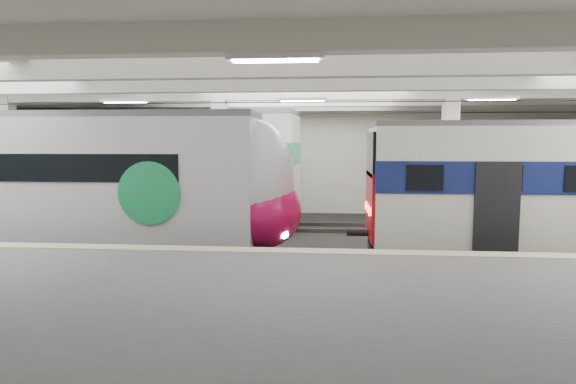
{
  "coord_description": "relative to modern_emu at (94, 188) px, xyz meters",
  "views": [
    {
      "loc": [
        0.89,
        -13.95,
        3.58
      ],
      "look_at": [
        -0.39,
        1.0,
        2.0
      ],
      "focal_mm": 30.0,
      "sensor_mm": 36.0,
      "label": 1
    }
  ],
  "objects": [
    {
      "name": "modern_emu",
      "position": [
        0.0,
        0.0,
        0.0
      ],
      "size": [
        13.79,
        2.85,
        4.45
      ],
      "color": "silver",
      "rests_on": "ground"
    },
    {
      "name": "far_train",
      "position": [
        -1.77,
        5.5,
        0.29
      ],
      "size": [
        15.33,
        3.87,
        4.8
      ],
      "rotation": [
        0.0,
        0.0,
        -0.05
      ],
      "color": "silver",
      "rests_on": "ground"
    },
    {
      "name": "station_hall",
      "position": [
        6.24,
        -1.74,
        1.06
      ],
      "size": [
        36.0,
        24.0,
        5.75
      ],
      "color": "black",
      "rests_on": "ground"
    }
  ]
}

